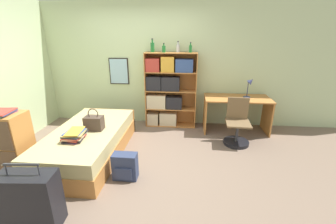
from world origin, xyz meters
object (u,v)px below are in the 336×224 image
at_px(handbag, 94,123).
at_px(suitcase, 30,201).
at_px(bookcase, 167,90).
at_px(bottle_green, 152,47).
at_px(desk, 236,107).
at_px(desk_lamp, 250,84).
at_px(dresser, 10,144).
at_px(magazine_pile_on_dresser, 1,113).
at_px(bottle_blue, 190,49).
at_px(bottle_brown, 164,49).
at_px(bottle_clear, 178,48).
at_px(bed, 89,142).
at_px(backpack, 125,167).
at_px(desk_chair, 237,130).
at_px(book_stack_on_bed, 74,135).

bearing_deg(handbag, suitcase, -93.83).
distance_m(bookcase, bottle_green, 0.94).
xyz_separation_m(desk, desk_lamp, (0.22, 0.04, 0.49)).
distance_m(dresser, magazine_pile_on_dresser, 0.48).
distance_m(suitcase, bottle_blue, 3.60).
height_order(bottle_brown, bottle_clear, bottle_clear).
distance_m(bed, magazine_pile_on_dresser, 1.30).
distance_m(bookcase, desk, 1.51).
bearing_deg(backpack, desk_chair, 35.63).
distance_m(dresser, bottle_green, 2.97).
xyz_separation_m(bottle_green, bottle_brown, (0.24, -0.04, -0.03)).
height_order(bed, handbag, handbag).
bearing_deg(bookcase, bed, -129.32).
xyz_separation_m(bottle_clear, desk, (1.24, -0.21, -1.17)).
bearing_deg(handbag, bottle_blue, 43.09).
distance_m(magazine_pile_on_dresser, bottle_blue, 3.34).
relative_size(suitcase, bottle_blue, 3.80).
xyz_separation_m(suitcase, bookcase, (1.14, 2.93, 0.49)).
bearing_deg(magazine_pile_on_dresser, desk, 27.83).
xyz_separation_m(desk_lamp, desk_chair, (-0.30, -0.62, -0.73)).
height_order(bed, dresser, dresser).
bearing_deg(book_stack_on_bed, bottle_blue, 47.30).
xyz_separation_m(magazine_pile_on_dresser, bottle_green, (1.78, 2.04, 0.76)).
distance_m(book_stack_on_bed, suitcase, 1.13).
distance_m(bottle_clear, desk_chair, 2.00).
relative_size(bottle_blue, backpack, 0.52).
bearing_deg(desk_lamp, bed, -155.63).
distance_m(bottle_green, backpack, 2.53).
xyz_separation_m(handbag, bottle_brown, (0.99, 1.40, 1.07)).
relative_size(desk, backpack, 3.41).
distance_m(bottle_green, bottle_clear, 0.52).
bearing_deg(magazine_pile_on_dresser, backpack, 0.41).
height_order(desk_lamp, backpack, desk_lamp).
xyz_separation_m(bookcase, desk_lamp, (1.69, -0.13, 0.19)).
bearing_deg(backpack, bookcase, 79.25).
distance_m(bottle_green, bottle_blue, 0.77).
distance_m(magazine_pile_on_dresser, bottle_brown, 2.93).
xyz_separation_m(bottle_green, desk, (1.76, -0.17, -1.18)).
bearing_deg(bottle_clear, bed, -133.53).
relative_size(handbag, backpack, 0.94).
height_order(handbag, bottle_blue, bottle_blue).
bearing_deg(bottle_blue, desk_lamp, -5.56).
height_order(bottle_green, desk_lamp, bottle_green).
distance_m(suitcase, desk_chair, 3.34).
relative_size(bottle_clear, desk_chair, 0.26).
xyz_separation_m(dresser, bottle_green, (1.79, 2.02, 1.24)).
bearing_deg(desk_chair, dresser, -160.00).
relative_size(bookcase, desk_chair, 1.88).
distance_m(bed, desk_chair, 2.65).
bearing_deg(desk_chair, bottle_green, 155.88).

